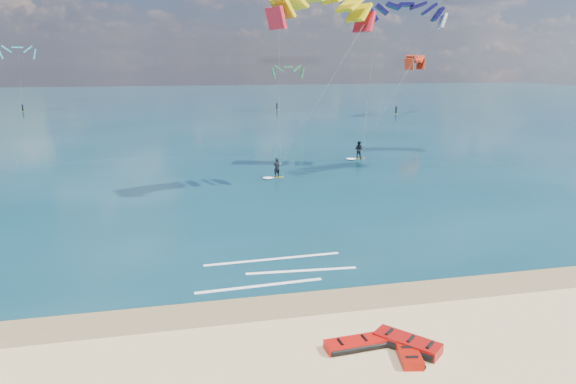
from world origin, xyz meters
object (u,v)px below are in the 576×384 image
object	(u,v)px
packed_kite_left	(361,347)
kitesurfer_far	(382,75)
packed_kite_right	(408,357)
kitesurfer_main	(299,83)
packed_kite_mid	(407,348)

from	to	relation	value
packed_kite_left	kitesurfer_far	size ratio (longest dim) A/B	0.17
packed_kite_right	kitesurfer_main	size ratio (longest dim) A/B	0.12
packed_kite_left	kitesurfer_far	distance (m)	36.26
packed_kite_mid	kitesurfer_main	xyz separation A→B (m)	(1.96, 25.11, 8.38)
packed_kite_left	kitesurfer_main	world-z (taller)	kitesurfer_main
packed_kite_mid	packed_kite_right	distance (m)	0.62
packed_kite_left	packed_kite_right	distance (m)	1.69
packed_kite_left	packed_kite_right	xyz separation A→B (m)	(1.38, -0.99, 0.00)
kitesurfer_main	packed_kite_mid	bearing A→B (deg)	-92.20
packed_kite_mid	kitesurfer_far	bearing A→B (deg)	118.45
packed_kite_left	packed_kite_right	world-z (taller)	packed_kite_right
packed_kite_left	packed_kite_mid	bearing A→B (deg)	-18.79
packed_kite_mid	kitesurfer_far	xyz separation A→B (m)	(12.16, 32.81, 8.69)
packed_kite_mid	packed_kite_right	size ratio (longest dim) A/B	1.34
packed_kite_right	kitesurfer_far	distance (m)	36.65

